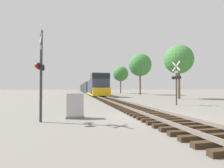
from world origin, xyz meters
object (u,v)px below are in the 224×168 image
at_px(freight_train, 86,88).
at_px(crossing_signal_far, 176,79).
at_px(crossing_signal_near, 41,69).
at_px(tree_deep_background, 121,74).
at_px(tree_far_right, 179,60).
at_px(tree_mid_background, 140,65).
at_px(relay_cabinet, 75,106).

xyz_separation_m(freight_train, crossing_signal_far, (5.06, -55.10, 0.63)).
height_order(crossing_signal_near, tree_deep_background, tree_deep_background).
distance_m(tree_far_right, tree_mid_background, 16.66).
xyz_separation_m(crossing_signal_near, crossing_signal_far, (10.99, 6.19, -0.05)).
relative_size(tree_far_right, tree_deep_background, 0.95).
height_order(relay_cabinet, tree_mid_background, tree_mid_background).
bearing_deg(crossing_signal_far, tree_deep_background, -23.05).
height_order(crossing_signal_near, crossing_signal_far, crossing_signal_near).
bearing_deg(tree_far_right, freight_train, 103.40).
bearing_deg(crossing_signal_far, tree_mid_background, -29.78).
bearing_deg(freight_train, relay_cabinet, -94.09).
xyz_separation_m(tree_far_right, tree_deep_background, (-1.37, 29.43, 0.25)).
bearing_deg(crossing_signal_near, tree_deep_background, 158.76).
height_order(crossing_signal_far, tree_far_right, tree_far_right).
xyz_separation_m(freight_train, crossing_signal_near, (-5.93, -61.29, 0.68)).
bearing_deg(freight_train, crossing_signal_far, -84.75).
bearing_deg(tree_mid_background, tree_far_right, -90.62).
height_order(crossing_signal_near, relay_cabinet, crossing_signal_near).
bearing_deg(tree_deep_background, freight_train, 119.82).
bearing_deg(tree_deep_background, crossing_signal_near, -109.30).
xyz_separation_m(freight_train, tree_deep_background, (9.64, -16.82, 4.37)).
relative_size(crossing_signal_far, tree_deep_background, 0.48).
bearing_deg(relay_cabinet, crossing_signal_near, -154.18).
height_order(crossing_signal_far, tree_mid_background, tree_mid_background).
bearing_deg(relay_cabinet, crossing_signal_far, 29.96).
xyz_separation_m(tree_far_right, tree_mid_background, (0.18, 16.60, 1.39)).
bearing_deg(tree_deep_background, tree_far_right, -87.33).
height_order(freight_train, tree_far_right, tree_far_right).
distance_m(crossing_signal_far, tree_mid_background, 26.63).
relative_size(crossing_signal_near, relay_cabinet, 3.42).
xyz_separation_m(tree_mid_background, tree_deep_background, (-1.55, 12.83, -1.14)).
relative_size(relay_cabinet, tree_far_right, 0.16).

